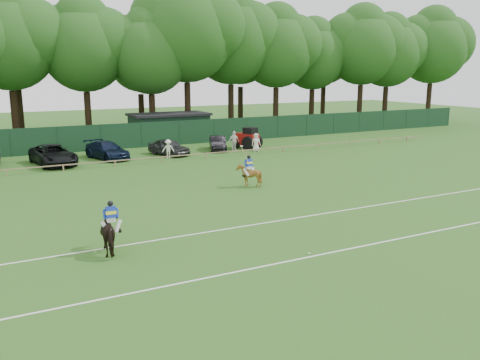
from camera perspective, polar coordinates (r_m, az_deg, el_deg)
ground at (r=26.77m, az=2.04°, el=-4.24°), size 160.00×160.00×0.00m
horse_dark at (r=22.24m, az=-14.19°, el=-5.78°), size 1.06×2.09×1.72m
horse_chestnut at (r=33.66m, az=0.99°, el=0.54°), size 1.39×1.52×1.53m
suv_black at (r=44.18m, az=-20.23°, el=2.66°), size 3.52×6.21×1.64m
sedan_navy at (r=45.79m, az=-14.70°, el=3.25°), size 3.47×5.56×1.50m
hatch_grey at (r=46.69m, az=-7.98°, el=3.68°), size 3.26×4.68×1.48m
estate_black at (r=49.21m, az=-2.52°, el=4.16°), size 2.82×4.37×1.36m
spectator_left at (r=45.03m, az=-8.06°, el=3.47°), size 1.21×0.95×1.65m
spectator_mid at (r=48.32m, az=-0.69°, el=4.37°), size 1.20×0.63×1.95m
spectator_right at (r=48.25m, az=1.82°, el=4.24°), size 0.98×0.77×1.76m
rider_dark at (r=22.01m, az=-14.29°, el=-3.91°), size 0.94×0.40×1.41m
rider_chestnut at (r=33.52m, az=1.01°, el=1.72°), size 0.94×0.55×2.05m
polo_ball at (r=21.76m, az=7.76°, el=-8.17°), size 0.09×0.09×0.09m
pitch_lines at (r=23.94m, az=6.22°, el=-6.31°), size 60.00×5.10×0.01m
pitch_rail at (r=42.85m, az=-9.98°, el=2.45°), size 62.10×0.10×0.50m
perimeter_fence at (r=51.29m, az=-13.12°, el=4.82°), size 92.08×0.08×2.50m
utility_shed at (r=55.87m, az=-7.95°, el=5.90°), size 8.40×4.40×3.04m
tree_row at (r=59.63m, az=-13.18°, el=4.61°), size 96.00×12.00×21.00m
tractor at (r=50.19m, az=0.97°, el=4.68°), size 2.51×2.94×2.09m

